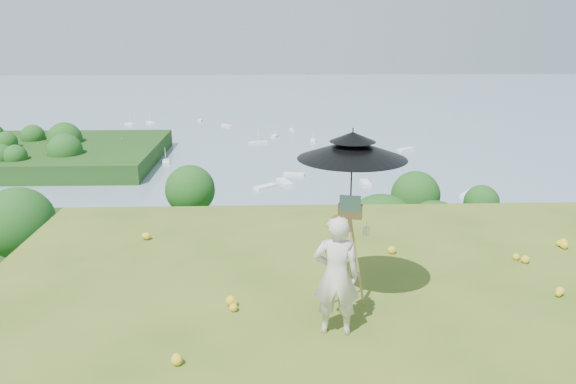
{
  "coord_description": "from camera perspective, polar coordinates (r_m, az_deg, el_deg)",
  "views": [
    {
      "loc": [
        -2.6,
        -4.45,
        3.68
      ],
      "look_at": [
        -2.3,
        4.79,
        0.95
      ],
      "focal_mm": 35.0,
      "sensor_mm": 36.0,
      "label": 1
    }
  ],
  "objects": [
    {
      "name": "shoreline_tier",
      "position": [
        88.84,
        -0.02,
        -10.06
      ],
      "size": [
        170.0,
        28.0,
        8.0
      ],
      "primitive_type": "cube",
      "color": "slate",
      "rests_on": "bay_water"
    },
    {
      "name": "sun_umbrella",
      "position": [
        7.13,
        6.48,
        1.99
      ],
      "size": [
        1.53,
        1.53,
        1.14
      ],
      "primitive_type": null,
      "rotation": [
        0.0,
        0.0,
        -0.11
      ],
      "color": "black",
      "rests_on": "field_easel"
    },
    {
      "name": "harbor_town",
      "position": [
        86.14,
        -0.02,
        -6.19
      ],
      "size": [
        110.0,
        22.0,
        5.0
      ],
      "primitive_type": null,
      "color": "beige",
      "rests_on": "shoreline_tier"
    },
    {
      "name": "painter_cap",
      "position": [
        6.65,
        5.07,
        -2.72
      ],
      "size": [
        0.24,
        0.26,
        0.1
      ],
      "primitive_type": null,
      "rotation": [
        0.0,
        0.0,
        -0.26
      ],
      "color": "pink",
      "rests_on": "painter"
    },
    {
      "name": "peninsula",
      "position": [
        178.14,
        -25.91,
        4.23
      ],
      "size": [
        90.0,
        60.0,
        12.0
      ],
      "primitive_type": null,
      "color": "#17330E",
      "rests_on": "bay_water"
    },
    {
      "name": "painter",
      "position": [
        6.92,
        4.91,
        -8.45
      ],
      "size": [
        0.61,
        0.44,
        1.55
      ],
      "primitive_type": "imported",
      "rotation": [
        0.0,
        0.0,
        3.01
      ],
      "color": "beige",
      "rests_on": "ground"
    },
    {
      "name": "bay_water",
      "position": [
        247.35,
        -1.28,
        7.7
      ],
      "size": [
        700.0,
        700.0,
        0.0
      ],
      "primitive_type": "plane",
      "color": "#708FA1",
      "rests_on": "ground"
    },
    {
      "name": "field_easel",
      "position": [
        7.45,
        6.19,
        -6.26
      ],
      "size": [
        0.75,
        0.75,
        1.63
      ],
      "primitive_type": null,
      "rotation": [
        0.0,
        0.0,
        -0.24
      ],
      "color": "#9D7942",
      "rests_on": "ground"
    },
    {
      "name": "moored_boats",
      "position": [
        169.9,
        -5.2,
        3.7
      ],
      "size": [
        140.0,
        140.0,
        0.7
      ],
      "primitive_type": null,
      "color": "white",
      "rests_on": "bay_water"
    },
    {
      "name": "slope_trees",
      "position": [
        43.73,
        1.72,
        -8.84
      ],
      "size": [
        110.0,
        50.0,
        6.0
      ],
      "primitive_type": null,
      "color": "#1B4F17",
      "rests_on": "forest_slope"
    }
  ]
}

